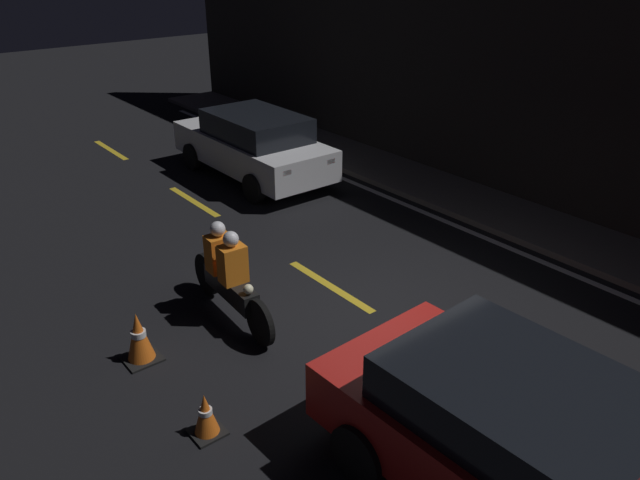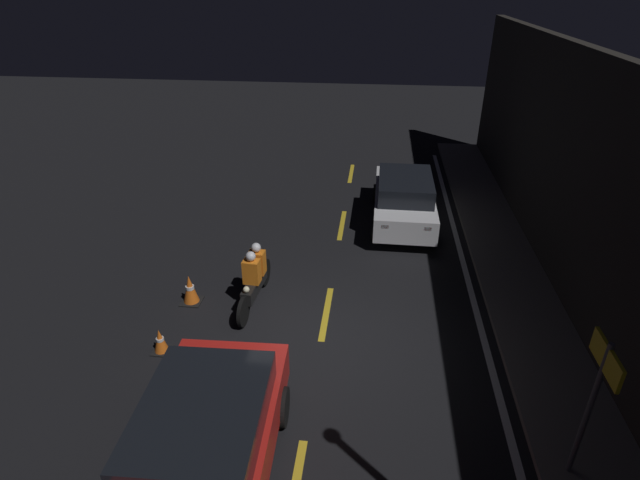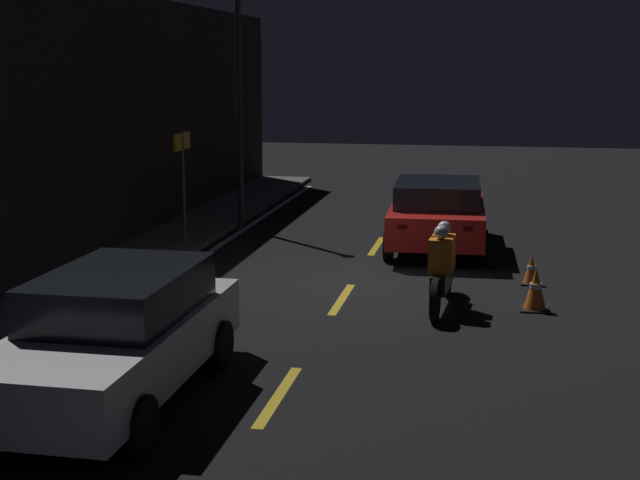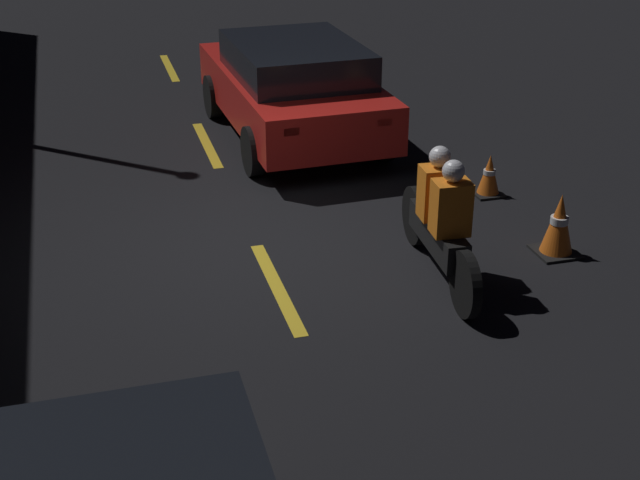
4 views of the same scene
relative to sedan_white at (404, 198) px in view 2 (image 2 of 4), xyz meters
name	(u,v)px [view 2 (image 2 of 4)]	position (x,y,z in m)	size (l,w,h in m)	color
ground_plane	(321,342)	(5.94, -1.81, -0.80)	(56.00, 56.00, 0.00)	black
raised_curb	(545,356)	(5.94, 2.63, -0.74)	(28.00, 1.68, 0.11)	#605B56
building_front	(638,242)	(5.94, 3.62, 1.87)	(28.00, 0.30, 5.34)	black
lane_dash_a	(351,173)	(-4.06, -1.81, -0.79)	(2.00, 0.14, 0.01)	gold
lane_dash_b	(342,225)	(0.44, -1.81, -0.79)	(2.00, 0.14, 0.01)	gold
lane_dash_c	(326,313)	(4.94, -1.81, -0.79)	(2.00, 0.14, 0.01)	gold
lane_solid_kerb	(488,354)	(5.94, 1.54, -0.79)	(25.20, 0.14, 0.01)	silver
sedan_white	(404,198)	(0.00, 0.00, 0.00)	(4.31, 1.87, 1.51)	silver
taxi_red	(202,448)	(9.39, -3.10, 0.00)	(4.33, 2.16, 1.47)	red
motorcycle	(255,277)	(4.68, -3.47, -0.14)	(2.30, 0.40, 1.40)	black
traffic_cone_near	(190,289)	(4.88, -4.95, -0.45)	(0.46, 0.46, 0.70)	black
traffic_cone_mid	(160,341)	(6.61, -4.95, -0.54)	(0.36, 0.36, 0.53)	black
shop_sign	(597,385)	(8.58, 2.23, 1.00)	(0.90, 0.08, 2.40)	#4C4C51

